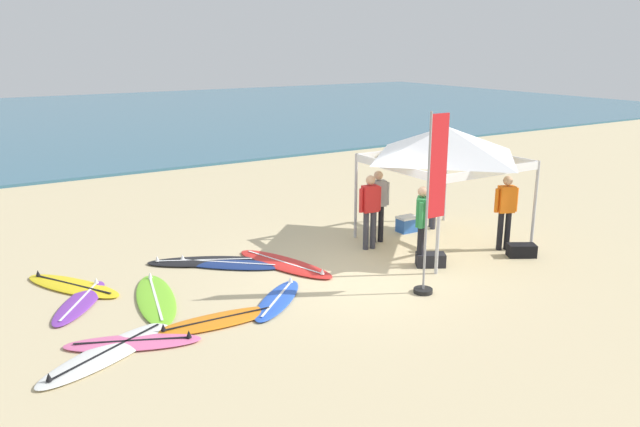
{
  "coord_description": "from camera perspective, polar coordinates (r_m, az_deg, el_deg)",
  "views": [
    {
      "loc": [
        -7.07,
        -9.58,
        4.56
      ],
      "look_at": [
        -0.29,
        1.32,
        1.0
      ],
      "focal_mm": 34.78,
      "sensor_mm": 36.0,
      "label": 1
    }
  ],
  "objects": [
    {
      "name": "ground_plane",
      "position": [
        12.75,
        4.26,
        -5.5
      ],
      "size": [
        80.0,
        80.0,
        0.0
      ],
      "primitive_type": "plane",
      "color": "beige"
    },
    {
      "name": "sea",
      "position": [
        40.81,
        -21.91,
        8.05
      ],
      "size": [
        80.0,
        36.0,
        0.1
      ],
      "primitive_type": "cube",
      "color": "#386B84",
      "rests_on": "ground"
    },
    {
      "name": "canopy_tent",
      "position": [
        14.27,
        11.49,
        6.43
      ],
      "size": [
        2.99,
        2.99,
        2.75
      ],
      "color": "#B7B7BC",
      "rests_on": "ground"
    },
    {
      "name": "surfboard_blue",
      "position": [
        11.4,
        -3.92,
        -7.91
      ],
      "size": [
        1.78,
        1.72,
        0.19
      ],
      "color": "blue",
      "rests_on": "ground"
    },
    {
      "name": "surfboard_black",
      "position": [
        13.51,
        -10.64,
        -4.35
      ],
      "size": [
        2.43,
        1.67,
        0.19
      ],
      "color": "black",
      "rests_on": "ground"
    },
    {
      "name": "surfboard_red",
      "position": [
        13.15,
        -3.28,
        -4.64
      ],
      "size": [
        1.44,
        2.68,
        0.19
      ],
      "color": "red",
      "rests_on": "ground"
    },
    {
      "name": "surfboard_lime",
      "position": [
        11.81,
        -14.88,
        -7.57
      ],
      "size": [
        1.16,
        2.56,
        0.19
      ],
      "color": "#7AD12D",
      "rests_on": "ground"
    },
    {
      "name": "surfboard_pink",
      "position": [
        10.29,
        -16.78,
        -11.29
      ],
      "size": [
        2.15,
        1.39,
        0.19
      ],
      "color": "pink",
      "rests_on": "ground"
    },
    {
      "name": "surfboard_navy",
      "position": [
        13.29,
        -8.54,
        -4.58
      ],
      "size": [
        2.26,
        2.09,
        0.19
      ],
      "color": "navy",
      "rests_on": "ground"
    },
    {
      "name": "surfboard_yellow",
      "position": [
        12.91,
        -21.83,
        -6.19
      ],
      "size": [
        1.74,
        2.34,
        0.19
      ],
      "color": "yellow",
      "rests_on": "ground"
    },
    {
      "name": "surfboard_purple",
      "position": [
        12.08,
        -21.21,
        -7.6
      ],
      "size": [
        1.56,
        2.01,
        0.19
      ],
      "color": "purple",
      "rests_on": "ground"
    },
    {
      "name": "surfboard_orange",
      "position": [
        10.71,
        -9.44,
        -9.7
      ],
      "size": [
        2.27,
        0.73,
        0.19
      ],
      "color": "orange",
      "rests_on": "ground"
    },
    {
      "name": "surfboard_white",
      "position": [
        10.1,
        -18.98,
        -12.02
      ],
      "size": [
        2.49,
        1.72,
        0.19
      ],
      "color": "white",
      "rests_on": "ground"
    },
    {
      "name": "person_grey",
      "position": [
        14.45,
        5.34,
        1.12
      ],
      "size": [
        0.53,
        0.32,
        1.71
      ],
      "color": "black",
      "rests_on": "ground"
    },
    {
      "name": "person_red",
      "position": [
        13.94,
        4.62,
        0.61
      ],
      "size": [
        0.55,
        0.26,
        1.71
      ],
      "color": "#383842",
      "rests_on": "ground"
    },
    {
      "name": "person_yellow",
      "position": [
        15.76,
        10.42,
        2.14
      ],
      "size": [
        0.37,
        0.49,
        1.71
      ],
      "color": "#383842",
      "rests_on": "ground"
    },
    {
      "name": "person_green",
      "position": [
        13.01,
        9.33,
        -0.64
      ],
      "size": [
        0.42,
        0.41,
        1.71
      ],
      "color": "black",
      "rests_on": "ground"
    },
    {
      "name": "person_orange",
      "position": [
        14.46,
        16.72,
        0.53
      ],
      "size": [
        0.52,
        0.34,
        1.71
      ],
      "color": "black",
      "rests_on": "ground"
    },
    {
      "name": "banner_flag",
      "position": [
        11.49,
        10.23,
        0.19
      ],
      "size": [
        0.6,
        0.36,
        3.4
      ],
      "color": "#99999E",
      "rests_on": "ground"
    },
    {
      "name": "gear_bag_near_tent",
      "position": [
        14.34,
        18.05,
        -3.25
      ],
      "size": [
        0.68,
        0.58,
        0.28
      ],
      "primitive_type": "cube",
      "rotation": [
        0.0,
        0.0,
        2.61
      ],
      "color": "black",
      "rests_on": "ground"
    },
    {
      "name": "gear_bag_by_pole",
      "position": [
        13.27,
        10.13,
        -4.21
      ],
      "size": [
        0.68,
        0.58,
        0.28
      ],
      "primitive_type": "cube",
      "rotation": [
        0.0,
        0.0,
        2.61
      ],
      "color": "#232328",
      "rests_on": "ground"
    },
    {
      "name": "cooler_box",
      "position": [
        15.55,
        8.03,
        -0.95
      ],
      "size": [
        0.5,
        0.36,
        0.39
      ],
      "color": "#2D60B7",
      "rests_on": "ground"
    }
  ]
}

